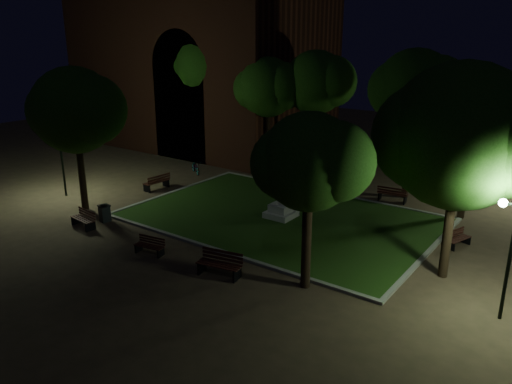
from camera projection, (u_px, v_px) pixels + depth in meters
The scene contains 23 objects.
ground at pixel (258, 230), 24.37m from camera, with size 80.00×80.00×0.00m, color #473626.
lawn at pixel (281, 217), 25.90m from camera, with size 15.00×10.00×0.08m, color #204011.
lawn_kerb at pixel (281, 217), 25.90m from camera, with size 15.40×10.40×0.12m.
monument at pixel (281, 201), 25.62m from camera, with size 1.40×1.40×3.20m.
building_main at pixel (201, 56), 41.63m from camera, with size 20.00×12.00×15.00m.
tree_west at pixel (76, 110), 25.55m from camera, with size 5.49×4.48×7.64m.
tree_north_wl at pixel (269, 88), 32.83m from camera, with size 4.84×3.95×7.75m.
tree_north_er at pixel (416, 89), 27.28m from camera, with size 5.33×4.35×8.46m.
tree_ne at pixel (476, 116), 24.32m from camera, with size 4.78×3.90×7.28m.
tree_east at pixel (463, 137), 17.97m from camera, with size 6.68×5.45×8.34m.
tree_se at pixel (311, 163), 17.41m from camera, with size 4.37×3.56×6.66m.
tree_nw at pixel (212, 64), 36.47m from camera, with size 6.37×5.20×9.60m.
tree_far_north at pixel (317, 83), 32.39m from camera, with size 5.09×4.16×8.20m.
lamppost_sw at pixel (60, 144), 28.55m from camera, with size 1.18×0.28×4.45m.
lamppost_nw at pixel (228, 119), 37.77m from camera, with size 1.18×0.28×4.16m.
bench_near_left at pixel (150, 246), 21.66m from camera, with size 1.42×0.70×0.75m.
bench_near_right at pixel (220, 265), 19.67m from camera, with size 1.90×0.96×0.99m.
bench_west_near at pixel (84, 219), 24.64m from camera, with size 1.61×0.72×0.85m.
bench_left_side at pixel (157, 182), 30.55m from camera, with size 0.70×1.76×0.95m.
bench_right_side at pixel (457, 239), 22.41m from camera, with size 0.89×1.46×0.76m.
bench_far_side at pixel (392, 195), 28.31m from camera, with size 1.70×0.75×0.91m.
trash_bin at pixel (105, 213), 25.35m from camera, with size 0.60×0.60×0.87m.
bicycle at pixel (196, 167), 34.07m from camera, with size 0.58×1.66×0.87m, color black.
Camera 1 is at (13.22, -18.39, 9.19)m, focal length 35.00 mm.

